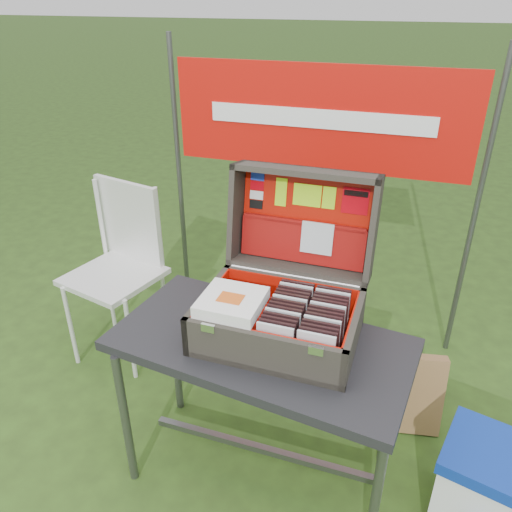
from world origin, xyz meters
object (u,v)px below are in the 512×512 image
at_px(cardboard_box, 401,393).
at_px(table, 260,409).
at_px(suitcase, 284,267).
at_px(chair, 114,278).
at_px(cooler, 498,493).

bearing_deg(cardboard_box, table, -151.31).
height_order(suitcase, chair, suitcase).
distance_m(table, chair, 1.17).
distance_m(suitcase, chair, 1.28).
relative_size(table, cardboard_box, 2.81).
xyz_separation_m(chair, cardboard_box, (1.59, -0.07, -0.29)).
bearing_deg(cooler, table, -164.01).
distance_m(suitcase, cooler, 1.20).
relative_size(chair, cardboard_box, 2.43).
bearing_deg(table, cardboard_box, 46.51).
xyz_separation_m(table, cardboard_box, (0.56, 0.46, -0.15)).
bearing_deg(cardboard_box, chair, 166.43).
xyz_separation_m(cooler, cardboard_box, (-0.39, 0.43, 0.01)).
bearing_deg(chair, cooler, -0.85).
relative_size(table, chair, 1.16).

